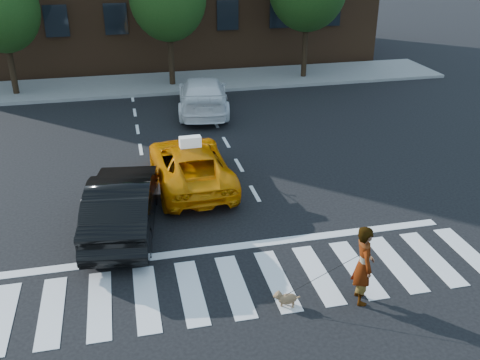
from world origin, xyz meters
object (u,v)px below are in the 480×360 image
object	(u,v)px
tree_left	(0,0)
white_suv	(203,95)
taxi	(190,164)
black_sedan	(122,203)
woman	(364,265)
dog	(286,298)

from	to	relation	value
tree_left	white_suv	distance (m)	10.09
tree_left	taxi	distance (m)	13.83
taxi	white_suv	distance (m)	7.32
tree_left	white_suv	bearing A→B (deg)	-27.37
black_sedan	taxi	bearing A→B (deg)	-124.78
white_suv	woman	xyz separation A→B (m)	(1.19, -13.78, 0.16)
black_sedan	white_suv	size ratio (longest dim) A/B	0.90
woman	dog	xyz separation A→B (m)	(-1.65, 0.17, -0.73)
black_sedan	dog	distance (m)	5.27
tree_left	black_sedan	size ratio (longest dim) A/B	1.39
taxi	dog	distance (m)	6.57
white_suv	woman	bearing A→B (deg)	102.87
woman	white_suv	bearing A→B (deg)	14.47
woman	dog	world-z (taller)	woman
black_sedan	woman	distance (m)	6.51
taxi	white_suv	size ratio (longest dim) A/B	0.93
taxi	black_sedan	xyz separation A→B (m)	(-2.15, -2.36, 0.10)
white_suv	dog	distance (m)	13.62
woman	dog	distance (m)	1.81
taxi	black_sedan	distance (m)	3.19
taxi	black_sedan	size ratio (longest dim) A/B	1.03
tree_left	woman	distance (m)	20.75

